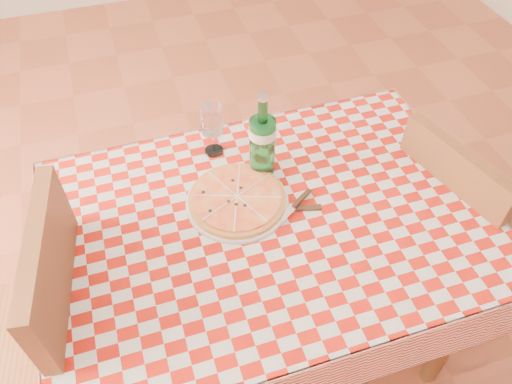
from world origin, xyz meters
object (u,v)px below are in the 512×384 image
at_px(wine_glass, 212,130).
at_px(chair_far, 42,331).
at_px(water_bottle, 262,136).
at_px(chair_near, 449,220).
at_px(dining_table, 268,239).
at_px(pizza_plate, 237,199).

bearing_deg(wine_glass, chair_far, -148.64).
height_order(water_bottle, wine_glass, water_bottle).
relative_size(chair_near, wine_glass, 4.94).
relative_size(dining_table, pizza_plate, 3.90).
bearing_deg(chair_near, dining_table, 164.73).
bearing_deg(wine_glass, water_bottle, -47.57).
relative_size(water_bottle, wine_glass, 1.63).
distance_m(dining_table, chair_near, 0.69).
bearing_deg(chair_far, wine_glass, -140.22).
xyz_separation_m(pizza_plate, wine_glass, (-0.01, 0.24, 0.07)).
bearing_deg(dining_table, water_bottle, 77.47).
distance_m(chair_near, water_bottle, 0.77).
bearing_deg(dining_table, chair_far, -176.01).
relative_size(chair_near, water_bottle, 3.04).
relative_size(dining_table, chair_far, 1.21).
distance_m(dining_table, chair_far, 0.70).
bearing_deg(water_bottle, pizza_plate, -136.50).
xyz_separation_m(dining_table, chair_far, (-0.70, -0.05, -0.09)).
distance_m(pizza_plate, water_bottle, 0.20).
distance_m(pizza_plate, wine_glass, 0.25).
xyz_separation_m(chair_near, water_bottle, (-0.63, 0.21, 0.39)).
bearing_deg(dining_table, pizza_plate, 129.56).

